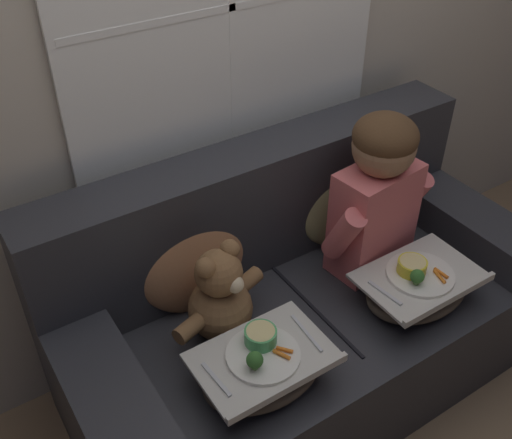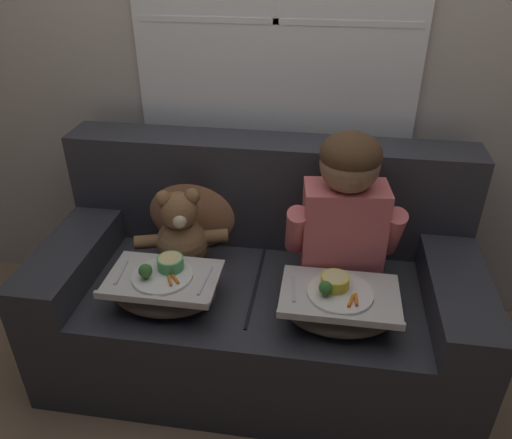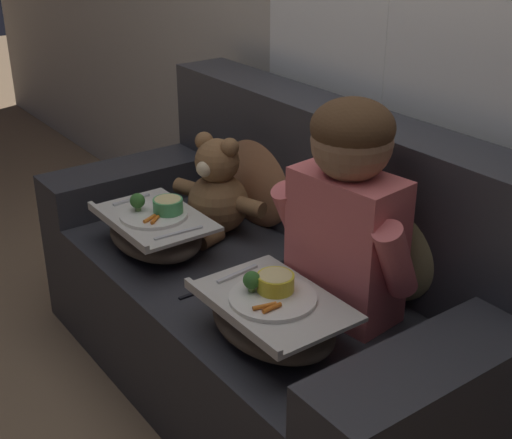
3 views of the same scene
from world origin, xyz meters
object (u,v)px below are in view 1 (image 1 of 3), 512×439
throw_pillow_behind_child (339,197)px  teddy_bear (221,299)px  child_figure (378,188)px  lap_tray_child (417,287)px  lap_tray_teddy (263,368)px  throw_pillow_behind_teddy (191,257)px  couch (294,312)px

throw_pillow_behind_child → teddy_bear: size_ratio=1.09×
child_figure → lap_tray_child: size_ratio=1.49×
child_figure → lap_tray_teddy: bearing=-158.8°
lap_tray_teddy → throw_pillow_behind_teddy: bearing=90.0°
teddy_bear → lap_tray_teddy: size_ratio=0.92×
throw_pillow_behind_child → teddy_bear: throw_pillow_behind_child is taller
teddy_bear → lap_tray_child: (0.65, -0.25, -0.08)m
couch → teddy_bear: couch is taller
throw_pillow_behind_teddy → teddy_bear: size_ratio=1.14×
lap_tray_child → child_figure: bearing=89.7°
couch → lap_tray_teddy: bearing=-139.6°
throw_pillow_behind_teddy → child_figure: bearing=-16.8°
couch → lap_tray_child: bearing=-40.6°
throw_pillow_behind_child → throw_pillow_behind_teddy: bearing=180.0°
throw_pillow_behind_teddy → child_figure: 0.70m
throw_pillow_behind_teddy → lap_tray_child: 0.81m
throw_pillow_behind_child → child_figure: bearing=-90.0°
throw_pillow_behind_teddy → couch: bearing=-27.8°
couch → throw_pillow_behind_child: 0.48m
couch → child_figure: (0.33, -0.02, 0.46)m
throw_pillow_behind_teddy → teddy_bear: 0.21m
child_figure → lap_tray_child: (-0.00, -0.26, -0.28)m
throw_pillow_behind_teddy → teddy_bear: bearing=-89.6°
throw_pillow_behind_child → throw_pillow_behind_teddy: (-0.66, 0.00, 0.00)m
throw_pillow_behind_teddy → child_figure: (0.66, -0.20, 0.16)m
couch → child_figure: bearing=-4.3°
throw_pillow_behind_teddy → lap_tray_teddy: (0.00, -0.45, -0.12)m
throw_pillow_behind_child → lap_tray_teddy: (-0.66, -0.45, -0.12)m
child_figure → teddy_bear: child_figure is taller
lap_tray_child → lap_tray_teddy: bearing=179.9°
child_figure → lap_tray_teddy: child_figure is taller
child_figure → couch: bearing=175.7°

